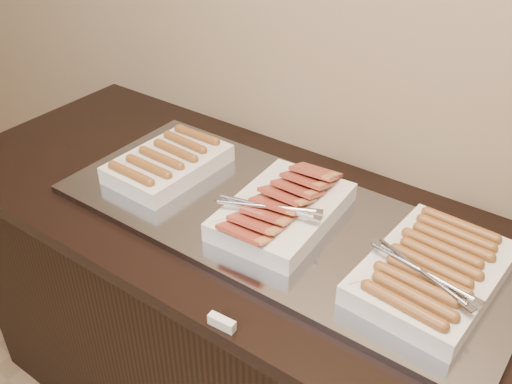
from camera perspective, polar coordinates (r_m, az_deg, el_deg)
counter at (r=1.77m, az=2.18°, el=-14.89°), size 2.06×0.76×0.90m
warming_tray at (r=1.46m, az=2.52°, el=-2.97°), size 1.20×0.50×0.02m
dish_left at (r=1.64m, az=-8.75°, el=2.94°), size 0.23×0.33×0.07m
dish_center at (r=1.43m, az=2.62°, el=-1.72°), size 0.28×0.38×0.09m
dish_right at (r=1.31m, az=17.21°, el=-7.54°), size 0.28×0.39×0.08m
label_holder at (r=1.20m, az=-3.43°, el=-12.91°), size 0.06×0.02×0.02m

